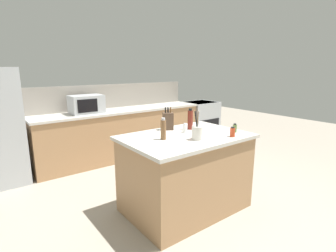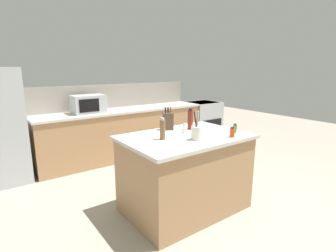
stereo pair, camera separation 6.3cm
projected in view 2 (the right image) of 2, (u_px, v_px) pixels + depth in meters
ground_plane at (184, 208)px, 3.29m from camera, size 14.00×14.00×0.00m
back_counter_run at (125, 133)px, 5.09m from camera, size 3.29×0.66×0.94m
wall_backsplash at (116, 96)px, 5.19m from camera, size 3.25×0.03×0.46m
kitchen_island at (185, 173)px, 3.18m from camera, size 1.47×1.00×0.94m
range_oven at (202, 121)px, 6.28m from camera, size 0.76×0.65×0.92m
microwave at (88, 104)px, 4.56m from camera, size 0.55×0.39×0.31m
knife_block at (168, 121)px, 3.34m from camera, size 0.16×0.15×0.29m
utensil_crock at (196, 132)px, 2.88m from camera, size 0.12×0.12×0.32m
spice_jar_oregano at (235, 128)px, 3.20m from camera, size 0.05×0.05×0.11m
salt_shaker at (185, 128)px, 3.22m from camera, size 0.05×0.05×0.11m
vinegar_bottle at (190, 120)px, 3.36m from camera, size 0.07×0.07×0.27m
pepper_grinder at (162, 129)px, 2.89m from camera, size 0.06×0.06×0.24m
spice_jar_paprika at (232, 132)px, 3.00m from camera, size 0.06×0.06×0.12m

